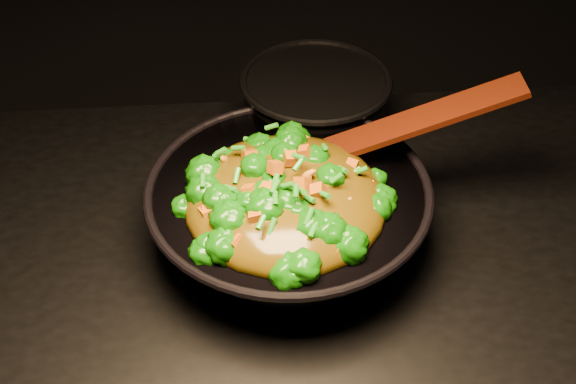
{
  "coord_description": "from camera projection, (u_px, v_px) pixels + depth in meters",
  "views": [
    {
      "loc": [
        -0.15,
        -0.62,
        1.64
      ],
      "look_at": [
        -0.09,
        0.1,
        0.99
      ],
      "focal_mm": 45.0,
      "sensor_mm": 36.0,
      "label": 1
    }
  ],
  "objects": [
    {
      "name": "back_pot",
      "position": [
        315.0,
        111.0,
        1.15
      ],
      "size": [
        0.24,
        0.24,
        0.13
      ],
      "primitive_type": "cylinder",
      "rotation": [
        0.0,
        0.0,
        0.08
      ],
      "color": "black",
      "rests_on": "stovetop"
    },
    {
      "name": "wok",
      "position": [
        289.0,
        217.0,
        0.99
      ],
      "size": [
        0.39,
        0.39,
        0.1
      ],
      "primitive_type": null,
      "rotation": [
        0.0,
        0.0,
        -0.05
      ],
      "color": "black",
      "rests_on": "stovetop"
    },
    {
      "name": "stir_fry",
      "position": [
        285.0,
        177.0,
        0.9
      ],
      "size": [
        0.33,
        0.33,
        0.09
      ],
      "primitive_type": null,
      "rotation": [
        0.0,
        0.0,
        0.3
      ],
      "color": "#146607",
      "rests_on": "wok"
    },
    {
      "name": "spatula",
      "position": [
        404.0,
        125.0,
        0.97
      ],
      "size": [
        0.31,
        0.06,
        0.13
      ],
      "primitive_type": "cube",
      "rotation": [
        0.0,
        -0.38,
        -0.04
      ],
      "color": "#310D03",
      "rests_on": "wok"
    }
  ]
}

